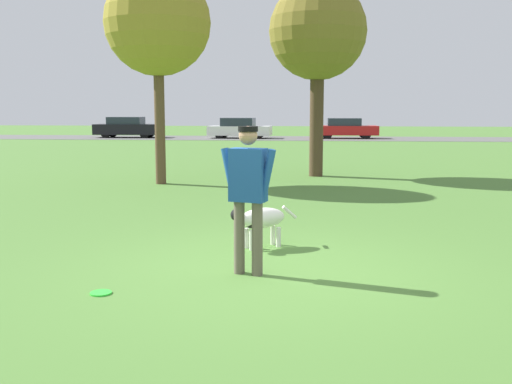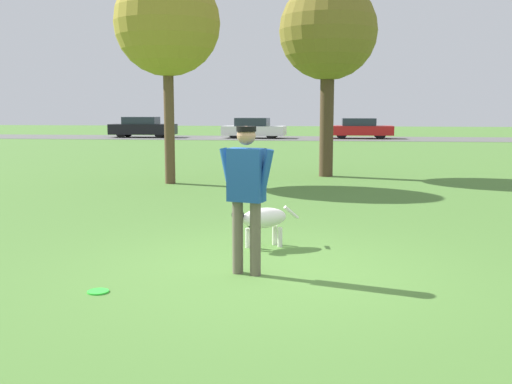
% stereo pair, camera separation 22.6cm
% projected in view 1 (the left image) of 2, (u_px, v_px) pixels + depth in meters
% --- Properties ---
extents(ground_plane, '(120.00, 120.00, 0.00)m').
position_uv_depth(ground_plane, '(267.00, 271.00, 7.31)').
color(ground_plane, '#4C7A33').
extents(far_road_strip, '(120.00, 6.00, 0.01)m').
position_uv_depth(far_road_strip, '(307.00, 138.00, 39.44)').
color(far_road_strip, '#5B5B59').
rests_on(far_road_strip, ground_plane).
extents(person, '(0.69, 0.33, 1.77)m').
position_uv_depth(person, '(248.00, 187.00, 7.05)').
color(person, '#665B4C').
rests_on(person, ground_plane).
extents(dog, '(0.95, 0.70, 0.60)m').
position_uv_depth(dog, '(260.00, 219.00, 8.51)').
color(dog, silver).
rests_on(dog, ground_plane).
extents(frisbee, '(0.23, 0.23, 0.02)m').
position_uv_depth(frisbee, '(101.00, 293.00, 6.43)').
color(frisbee, '#33D838').
rests_on(frisbee, ground_plane).
extents(tree_near_left, '(2.73, 2.73, 5.52)m').
position_uv_depth(tree_near_left, '(158.00, 23.00, 15.24)').
color(tree_near_left, brown).
rests_on(tree_near_left, ground_plane).
extents(tree_mid_center, '(2.80, 2.80, 5.57)m').
position_uv_depth(tree_mid_center, '(318.00, 33.00, 17.04)').
color(tree_mid_center, '#4C3826').
rests_on(tree_mid_center, ground_plane).
extents(parked_car_black, '(4.43, 1.84, 1.39)m').
position_uv_depth(parked_car_black, '(128.00, 127.00, 40.48)').
color(parked_car_black, black).
rests_on(parked_car_black, ground_plane).
extents(parked_car_white, '(4.18, 2.04, 1.35)m').
position_uv_depth(parked_car_white, '(239.00, 128.00, 39.62)').
color(parked_car_white, white).
rests_on(parked_car_white, ground_plane).
extents(parked_car_red, '(4.20, 1.81, 1.33)m').
position_uv_depth(parked_car_red, '(345.00, 128.00, 39.33)').
color(parked_car_red, red).
rests_on(parked_car_red, ground_plane).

